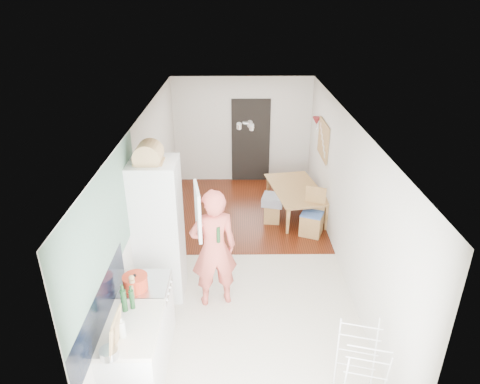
{
  "coord_description": "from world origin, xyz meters",
  "views": [
    {
      "loc": [
        -0.14,
        -6.13,
        4.22
      ],
      "look_at": [
        -0.08,
        0.2,
        1.22
      ],
      "focal_mm": 32.0,
      "sensor_mm": 36.0,
      "label": 1
    }
  ],
  "objects_px": {
    "person": "(213,239)",
    "stool": "(272,213)",
    "dining_table": "(297,203)",
    "drying_rack": "(361,366)",
    "dining_chair": "(312,213)"
  },
  "relations": [
    {
      "from": "dining_table",
      "to": "drying_rack",
      "type": "height_order",
      "value": "drying_rack"
    },
    {
      "from": "drying_rack",
      "to": "stool",
      "type": "bearing_deg",
      "value": 113.76
    },
    {
      "from": "dining_chair",
      "to": "drying_rack",
      "type": "bearing_deg",
      "value": -68.23
    },
    {
      "from": "person",
      "to": "stool",
      "type": "height_order",
      "value": "person"
    },
    {
      "from": "stool",
      "to": "dining_table",
      "type": "bearing_deg",
      "value": 31.78
    },
    {
      "from": "dining_table",
      "to": "dining_chair",
      "type": "height_order",
      "value": "dining_chair"
    },
    {
      "from": "dining_table",
      "to": "stool",
      "type": "xyz_separation_m",
      "value": [
        -0.54,
        -0.33,
        -0.05
      ]
    },
    {
      "from": "dining_table",
      "to": "person",
      "type": "bearing_deg",
      "value": 140.09
    },
    {
      "from": "person",
      "to": "drying_rack",
      "type": "xyz_separation_m",
      "value": [
        1.69,
        -1.67,
        -0.63
      ]
    },
    {
      "from": "dining_table",
      "to": "dining_chair",
      "type": "distance_m",
      "value": 0.87
    },
    {
      "from": "dining_table",
      "to": "stool",
      "type": "relative_size",
      "value": 3.56
    },
    {
      "from": "person",
      "to": "stool",
      "type": "bearing_deg",
      "value": -126.57
    },
    {
      "from": "stool",
      "to": "drying_rack",
      "type": "height_order",
      "value": "drying_rack"
    },
    {
      "from": "drying_rack",
      "to": "dining_chair",
      "type": "bearing_deg",
      "value": 103.79
    },
    {
      "from": "person",
      "to": "dining_table",
      "type": "height_order",
      "value": "person"
    }
  ]
}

